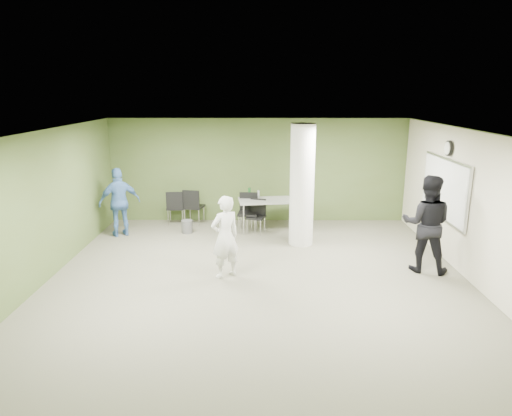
{
  "coord_description": "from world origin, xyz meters",
  "views": [
    {
      "loc": [
        0.01,
        -8.23,
        3.5
      ],
      "look_at": [
        -0.05,
        1.0,
        1.12
      ],
      "focal_mm": 32.0,
      "sensor_mm": 36.0,
      "label": 1
    }
  ],
  "objects_px": {
    "man_black": "(427,224)",
    "chair_back_left": "(175,205)",
    "woman_white": "(225,237)",
    "man_blue": "(120,202)",
    "folding_table": "(272,201)"
  },
  "relations": [
    {
      "from": "man_black",
      "to": "chair_back_left",
      "type": "bearing_deg",
      "value": -11.05
    },
    {
      "from": "woman_white",
      "to": "man_blue",
      "type": "relative_size",
      "value": 0.95
    },
    {
      "from": "chair_back_left",
      "to": "man_black",
      "type": "bearing_deg",
      "value": 147.15
    },
    {
      "from": "folding_table",
      "to": "chair_back_left",
      "type": "xyz_separation_m",
      "value": [
        -2.57,
        0.51,
        -0.23
      ]
    },
    {
      "from": "chair_back_left",
      "to": "man_blue",
      "type": "xyz_separation_m",
      "value": [
        -1.18,
        -0.97,
        0.31
      ]
    },
    {
      "from": "chair_back_left",
      "to": "woman_white",
      "type": "height_order",
      "value": "woman_white"
    },
    {
      "from": "man_blue",
      "to": "folding_table",
      "type": "bearing_deg",
      "value": 158.1
    },
    {
      "from": "folding_table",
      "to": "man_black",
      "type": "relative_size",
      "value": 0.93
    },
    {
      "from": "chair_back_left",
      "to": "man_black",
      "type": "xyz_separation_m",
      "value": [
        5.52,
        -3.21,
        0.43
      ]
    },
    {
      "from": "chair_back_left",
      "to": "man_black",
      "type": "distance_m",
      "value": 6.4
    },
    {
      "from": "man_black",
      "to": "man_blue",
      "type": "xyz_separation_m",
      "value": [
        -6.7,
        2.24,
        -0.12
      ]
    },
    {
      "from": "man_black",
      "to": "folding_table",
      "type": "bearing_deg",
      "value": -23.41
    },
    {
      "from": "man_blue",
      "to": "man_black",
      "type": "bearing_deg",
      "value": 132.57
    },
    {
      "from": "chair_back_left",
      "to": "man_blue",
      "type": "relative_size",
      "value": 0.54
    },
    {
      "from": "folding_table",
      "to": "man_black",
      "type": "xyz_separation_m",
      "value": [
        2.95,
        -2.71,
        0.2
      ]
    }
  ]
}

